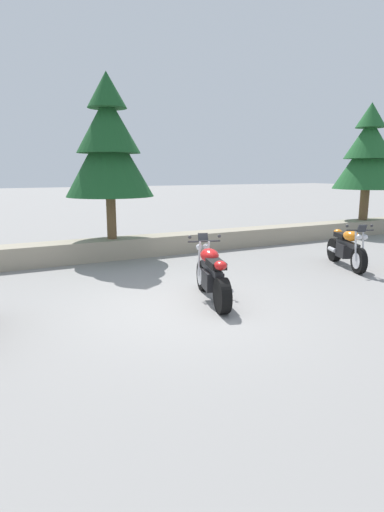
{
  "coord_description": "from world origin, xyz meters",
  "views": [
    {
      "loc": [
        -3.1,
        -6.4,
        2.39
      ],
      "look_at": [
        0.83,
        1.2,
        0.65
      ],
      "focal_mm": 29.19,
      "sensor_mm": 36.0,
      "label": 1
    }
  ],
  "objects_px": {
    "motorcycle_red_centre": "(212,275)",
    "motorcycle_orange_far_right": "(347,248)",
    "pine_tree_far_left": "(109,145)",
    "pine_tree_mid_left": "(368,153)"
  },
  "relations": [
    {
      "from": "motorcycle_red_centre",
      "to": "pine_tree_far_left",
      "type": "xyz_separation_m",
      "value": [
        -0.5,
        4.69,
        2.59
      ]
    },
    {
      "from": "motorcycle_red_centre",
      "to": "motorcycle_orange_far_right",
      "type": "height_order",
      "value": "same"
    },
    {
      "from": "pine_tree_mid_left",
      "to": "motorcycle_red_centre",
      "type": "bearing_deg",
      "value": -153.63
    },
    {
      "from": "motorcycle_red_centre",
      "to": "pine_tree_far_left",
      "type": "relative_size",
      "value": 0.46
    },
    {
      "from": "pine_tree_mid_left",
      "to": "motorcycle_orange_far_right",
      "type": "bearing_deg",
      "value": -142.64
    },
    {
      "from": "motorcycle_red_centre",
      "to": "pine_tree_far_left",
      "type": "height_order",
      "value": "pine_tree_far_left"
    },
    {
      "from": "motorcycle_red_centre",
      "to": "pine_tree_mid_left",
      "type": "height_order",
      "value": "pine_tree_mid_left"
    },
    {
      "from": "motorcycle_red_centre",
      "to": "motorcycle_orange_far_right",
      "type": "xyz_separation_m",
      "value": [
        4.44,
        0.85,
        0.0
      ]
    },
    {
      "from": "motorcycle_red_centre",
      "to": "pine_tree_far_left",
      "type": "distance_m",
      "value": 5.38
    },
    {
      "from": "motorcycle_orange_far_right",
      "to": "motorcycle_red_centre",
      "type": "bearing_deg",
      "value": -169.2
    }
  ]
}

